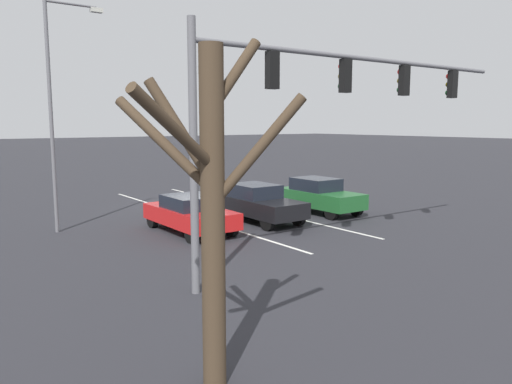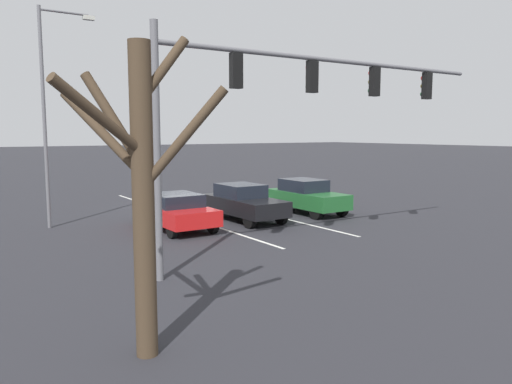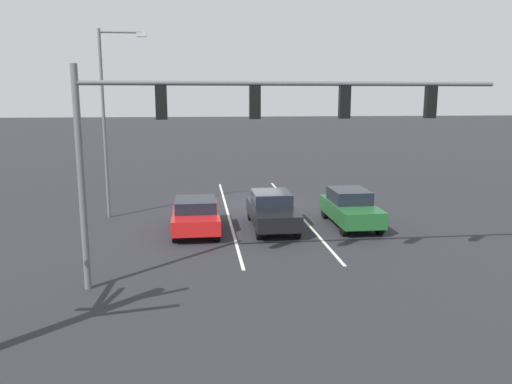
{
  "view_description": "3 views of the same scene",
  "coord_description": "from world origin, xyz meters",
  "px_view_note": "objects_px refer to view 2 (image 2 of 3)",
  "views": [
    {
      "loc": [
        12.19,
        21.92,
        4.12
      ],
      "look_at": [
        0.1,
        5.34,
        1.26
      ],
      "focal_mm": 35.0,
      "sensor_mm": 36.0,
      "label": 1
    },
    {
      "loc": [
        11.3,
        23.39,
        3.8
      ],
      "look_at": [
        0.04,
        6.37,
        1.35
      ],
      "focal_mm": 35.0,
      "sensor_mm": 36.0,
      "label": 2
    },
    {
      "loc": [
        3.17,
        26.14,
        5.61
      ],
      "look_at": [
        0.62,
        4.77,
        1.51
      ],
      "focal_mm": 35.0,
      "sensor_mm": 36.0,
      "label": 3
    }
  ],
  "objects_px": {
    "bare_tree_near": "(140,182)",
    "car_black_midlane_front": "(243,202)",
    "traffic_signal_gantry": "(295,93)",
    "street_lamp_right_shoulder": "(50,103)",
    "car_darkgreen_leftlane_front": "(307,196)",
    "car_red_rightlane_front": "(175,210)"
  },
  "relations": [
    {
      "from": "bare_tree_near",
      "to": "car_darkgreen_leftlane_front",
      "type": "bearing_deg",
      "value": -139.36
    },
    {
      "from": "car_darkgreen_leftlane_front",
      "to": "bare_tree_near",
      "type": "xyz_separation_m",
      "value": [
        11.91,
        10.22,
        2.18
      ]
    },
    {
      "from": "car_black_midlane_front",
      "to": "car_red_rightlane_front",
      "type": "bearing_deg",
      "value": 2.64
    },
    {
      "from": "car_darkgreen_leftlane_front",
      "to": "car_black_midlane_front",
      "type": "xyz_separation_m",
      "value": [
        3.5,
        -0.0,
        -0.01
      ]
    },
    {
      "from": "traffic_signal_gantry",
      "to": "street_lamp_right_shoulder",
      "type": "relative_size",
      "value": 1.44
    },
    {
      "from": "car_darkgreen_leftlane_front",
      "to": "street_lamp_right_shoulder",
      "type": "xyz_separation_m",
      "value": [
        10.66,
        -2.84,
        4.14
      ]
    },
    {
      "from": "car_black_midlane_front",
      "to": "bare_tree_near",
      "type": "xyz_separation_m",
      "value": [
        8.4,
        10.22,
        2.19
      ]
    },
    {
      "from": "street_lamp_right_shoulder",
      "to": "bare_tree_near",
      "type": "xyz_separation_m",
      "value": [
        1.25,
        13.06,
        -1.96
      ]
    },
    {
      "from": "car_black_midlane_front",
      "to": "bare_tree_near",
      "type": "distance_m",
      "value": 13.41
    },
    {
      "from": "street_lamp_right_shoulder",
      "to": "car_black_midlane_front",
      "type": "bearing_deg",
      "value": 158.37
    },
    {
      "from": "street_lamp_right_shoulder",
      "to": "bare_tree_near",
      "type": "relative_size",
      "value": 1.59
    },
    {
      "from": "street_lamp_right_shoulder",
      "to": "bare_tree_near",
      "type": "height_order",
      "value": "street_lamp_right_shoulder"
    },
    {
      "from": "traffic_signal_gantry",
      "to": "bare_tree_near",
      "type": "height_order",
      "value": "traffic_signal_gantry"
    },
    {
      "from": "bare_tree_near",
      "to": "car_black_midlane_front",
      "type": "bearing_deg",
      "value": -129.41
    },
    {
      "from": "car_black_midlane_front",
      "to": "bare_tree_near",
      "type": "relative_size",
      "value": 0.83
    },
    {
      "from": "traffic_signal_gantry",
      "to": "bare_tree_near",
      "type": "distance_m",
      "value": 7.68
    },
    {
      "from": "car_darkgreen_leftlane_front",
      "to": "bare_tree_near",
      "type": "distance_m",
      "value": 15.84
    },
    {
      "from": "car_black_midlane_front",
      "to": "traffic_signal_gantry",
      "type": "bearing_deg",
      "value": 71.36
    },
    {
      "from": "car_black_midlane_front",
      "to": "street_lamp_right_shoulder",
      "type": "relative_size",
      "value": 0.52
    },
    {
      "from": "car_black_midlane_front",
      "to": "street_lamp_right_shoulder",
      "type": "bearing_deg",
      "value": -21.63
    },
    {
      "from": "bare_tree_near",
      "to": "traffic_signal_gantry",
      "type": "bearing_deg",
      "value": -147.81
    },
    {
      "from": "car_red_rightlane_front",
      "to": "street_lamp_right_shoulder",
      "type": "height_order",
      "value": "street_lamp_right_shoulder"
    }
  ]
}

